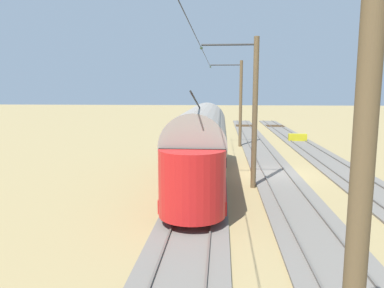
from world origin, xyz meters
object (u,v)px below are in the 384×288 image
at_px(catenary_pole_mid_far, 355,175).
at_px(track_end_bumper, 297,138).
at_px(vintage_streetcar, 202,143).
at_px(catenary_pole_foreground, 240,102).
at_px(catenary_pole_mid_near, 253,111).

distance_m(catenary_pole_mid_far, track_end_bumper, 33.54).
bearing_deg(catenary_pole_mid_far, track_end_bumper, -100.54).
relative_size(vintage_streetcar, catenary_pole_foreground, 1.99).
bearing_deg(catenary_pole_mid_far, catenary_pole_mid_near, -90.00).
bearing_deg(track_end_bumper, vintage_streetcar, 63.21).
height_order(vintage_streetcar, catenary_pole_foreground, catenary_pole_foreground).
height_order(vintage_streetcar, catenary_pole_mid_near, catenary_pole_mid_near).
xyz_separation_m(vintage_streetcar, catenary_pole_mid_far, (-2.73, 15.30, 1.86)).
distance_m(vintage_streetcar, catenary_pole_foreground, 14.17).
distance_m(vintage_streetcar, track_end_bumper, 19.67).
relative_size(vintage_streetcar, track_end_bumper, 8.70).
xyz_separation_m(catenary_pole_mid_near, track_end_bumper, (-6.10, -18.24, -3.71)).
bearing_deg(track_end_bumper, catenary_pole_mid_far, 79.46).
height_order(vintage_streetcar, catenary_pole_mid_far, catenary_pole_mid_far).
distance_m(vintage_streetcar, catenary_pole_mid_far, 15.65).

